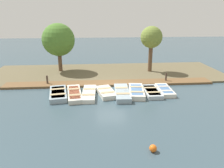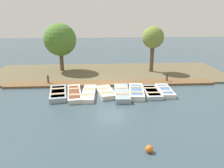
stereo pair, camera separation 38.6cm
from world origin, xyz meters
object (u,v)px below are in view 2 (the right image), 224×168
(rowboat_1, at_px, (74,93))
(rowboat_7, at_px, (165,91))
(rowboat_6, at_px, (152,92))
(mooring_post_near, at_px, (48,80))
(rowboat_2, at_px, (89,93))
(mooring_post_far, at_px, (167,78))
(rowboat_0, at_px, (58,93))
(rowboat_3, at_px, (106,92))
(park_tree_far_left, at_px, (60,40))
(rowboat_4, at_px, (122,93))
(buoy, at_px, (149,149))
(rowboat_5, at_px, (136,92))
(park_tree_left, at_px, (153,38))

(rowboat_1, distance_m, rowboat_7, 7.20)
(rowboat_1, bearing_deg, rowboat_6, 82.54)
(mooring_post_near, bearing_deg, rowboat_1, 42.81)
(rowboat_2, distance_m, rowboat_7, 6.08)
(mooring_post_near, height_order, mooring_post_far, same)
(rowboat_0, height_order, rowboat_1, rowboat_0)
(rowboat_7, distance_m, mooring_post_far, 2.74)
(rowboat_3, relative_size, rowboat_7, 1.00)
(rowboat_1, distance_m, rowboat_3, 2.46)
(rowboat_7, xyz_separation_m, park_tree_far_left, (-7.07, -9.23, 3.26))
(mooring_post_far, bearing_deg, rowboat_2, -68.17)
(rowboat_2, bearing_deg, rowboat_6, 92.77)
(rowboat_0, distance_m, park_tree_far_left, 7.97)
(mooring_post_far, distance_m, park_tree_far_left, 11.49)
(mooring_post_far, bearing_deg, rowboat_7, -19.61)
(mooring_post_far, bearing_deg, rowboat_6, -36.37)
(rowboat_4, distance_m, mooring_post_near, 6.91)
(rowboat_2, distance_m, buoy, 8.06)
(rowboat_0, distance_m, buoy, 9.27)
(park_tree_far_left, bearing_deg, rowboat_5, 43.56)
(rowboat_7, bearing_deg, rowboat_0, -86.97)
(rowboat_0, relative_size, buoy, 9.44)
(buoy, bearing_deg, rowboat_3, -167.17)
(rowboat_1, xyz_separation_m, mooring_post_near, (-2.77, -2.56, 0.29))
(rowboat_3, distance_m, mooring_post_near, 5.69)
(rowboat_1, bearing_deg, rowboat_5, 83.04)
(rowboat_5, xyz_separation_m, mooring_post_near, (-2.74, -7.41, 0.26))
(rowboat_5, bearing_deg, park_tree_far_left, -129.30)
(rowboat_2, height_order, buoy, buoy)
(rowboat_7, height_order, mooring_post_far, mooring_post_far)
(rowboat_0, distance_m, mooring_post_near, 3.05)
(rowboat_3, distance_m, rowboat_6, 3.61)
(rowboat_4, distance_m, park_tree_far_left, 9.93)
(rowboat_5, bearing_deg, buoy, 2.09)
(rowboat_4, bearing_deg, mooring_post_near, -112.65)
(rowboat_0, xyz_separation_m, mooring_post_near, (-2.73, -1.33, 0.27))
(rowboat_0, relative_size, park_tree_left, 0.68)
(mooring_post_near, xyz_separation_m, buoy, (10.26, 6.75, -0.29))
(park_tree_far_left, bearing_deg, mooring_post_far, 66.05)
(rowboat_2, relative_size, park_tree_left, 0.71)
(rowboat_4, height_order, rowboat_6, rowboat_4)
(mooring_post_far, height_order, park_tree_left, park_tree_left)
(rowboat_5, relative_size, buoy, 9.27)
(rowboat_3, bearing_deg, rowboat_4, 65.40)
(park_tree_left, bearing_deg, rowboat_6, -12.68)
(rowboat_1, bearing_deg, mooring_post_near, -144.53)
(rowboat_2, distance_m, park_tree_left, 9.65)
(buoy, bearing_deg, park_tree_left, 166.56)
(rowboat_0, xyz_separation_m, rowboat_4, (0.21, 4.92, 0.00))
(rowboat_5, relative_size, park_tree_far_left, 0.63)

